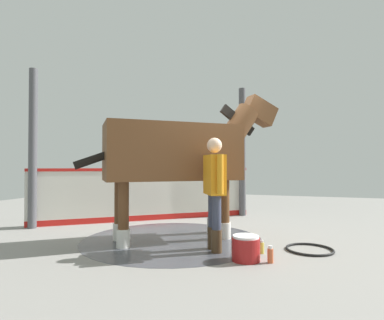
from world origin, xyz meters
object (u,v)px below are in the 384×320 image
Objects in this scene: bottle_spray at (270,255)px; horse at (179,154)px; bottle_shampoo at (262,247)px; handler at (214,186)px; hose_coil at (310,249)px; wash_bucket at (246,248)px.

horse is at bearing 61.36° from bottle_spray.
bottle_shampoo is at bearing 20.39° from bottle_spray.
bottle_spray is at bearing 127.92° from handler.
hose_coil is (0.37, -0.63, -0.07)m from bottle_shampoo.
handler is at bearing -73.02° from horse.
bottle_spray is (-0.39, -0.14, 0.01)m from bottle_shampoo.
wash_bucket is 1.96× the size of bottle_shampoo.
bottle_shampoo is (0.39, -0.16, -0.07)m from wash_bucket.
horse is 1.94m from wash_bucket.
hose_coil is (0.43, -1.28, -0.90)m from handler.
handler is at bearing 95.20° from bottle_shampoo.
bottle_shampoo is 0.86× the size of bottle_spray.
handler reaches higher than bottle_spray.
bottle_spray is at bearing -88.79° from wash_bucket.
bottle_spray is (-0.33, -0.80, -0.82)m from handler.
wash_bucket reaches higher than bottle_shampoo.
bottle_spray is at bearing 147.49° from hose_coil.
bottle_spray is at bearing -159.61° from bottle_shampoo.
hose_coil is (-0.08, -2.01, -1.38)m from horse.
bottle_shampoo is (-0.45, -1.38, -1.32)m from horse.
horse is 13.46× the size of bottle_spray.
horse reaches higher than handler.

